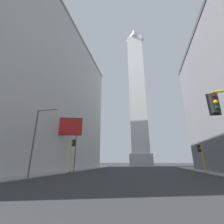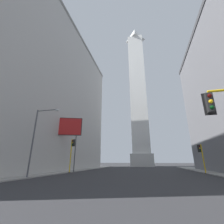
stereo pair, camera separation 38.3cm
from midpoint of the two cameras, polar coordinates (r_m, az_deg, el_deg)
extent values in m
cube|color=gray|center=(28.52, -24.29, -20.62)|extent=(5.00, 75.51, 0.15)
cube|color=#B2AFAA|center=(41.99, -26.70, 6.26)|extent=(18.80, 49.06, 36.04)
cube|color=slate|center=(51.92, -23.53, 25.22)|extent=(18.99, 49.55, 0.90)
cube|color=silver|center=(63.31, 11.71, -17.55)|extent=(8.76, 8.76, 4.74)
cube|color=white|center=(70.50, 10.12, 8.18)|extent=(7.01, 7.01, 56.56)
pyramid|color=white|center=(89.43, 8.85, 26.96)|extent=(7.01, 7.01, 7.71)
cube|color=black|center=(9.95, 34.13, 2.96)|extent=(0.35, 0.35, 1.10)
cube|color=black|center=(10.12, 33.83, 2.60)|extent=(0.58, 0.05, 1.32)
sphere|color=#410907|center=(9.90, 34.10, 5.19)|extent=(0.22, 0.22, 0.22)
sphere|color=yellow|center=(9.79, 34.45, 3.35)|extent=(0.22, 0.22, 0.22)
sphere|color=#073410|center=(9.68, 34.81, 1.46)|extent=(0.22, 0.22, 0.22)
cylinder|color=yellow|center=(31.60, 31.73, -14.83)|extent=(0.18, 0.18, 4.89)
cylinder|color=#262626|center=(31.66, 32.49, -19.12)|extent=(0.40, 0.40, 0.10)
cube|color=black|center=(31.59, 30.69, -11.79)|extent=(0.37, 0.37, 1.10)
cube|color=black|center=(31.77, 30.63, -11.82)|extent=(0.58, 0.08, 1.32)
sphere|color=#410907|center=(31.43, 30.66, -11.14)|extent=(0.22, 0.22, 0.22)
sphere|color=yellow|center=(31.41, 30.76, -11.75)|extent=(0.22, 0.22, 0.22)
sphere|color=#073410|center=(31.39, 30.86, -12.36)|extent=(0.22, 0.22, 0.22)
cylinder|color=yellow|center=(30.25, -15.10, -15.68)|extent=(0.18, 0.18, 6.07)
cylinder|color=#262626|center=(30.30, -15.60, -21.31)|extent=(0.40, 0.40, 0.10)
cube|color=black|center=(30.29, -14.24, -11.30)|extent=(0.34, 0.34, 1.10)
cube|color=black|center=(30.45, -14.08, -11.34)|extent=(0.58, 0.04, 1.32)
sphere|color=#410907|center=(30.16, -14.36, -10.61)|extent=(0.22, 0.22, 0.22)
sphere|color=yellow|center=(30.12, -14.41, -11.25)|extent=(0.22, 0.22, 0.22)
sphere|color=#073410|center=(30.09, -14.47, -11.89)|extent=(0.22, 0.22, 0.22)
cylinder|color=#4C4C51|center=(22.46, -27.55, -10.06)|extent=(0.20, 0.20, 8.82)
cylinder|color=#4C4C51|center=(22.38, -22.98, 0.60)|extent=(3.07, 0.12, 0.12)
sphere|color=#4C4C51|center=(23.31, -26.04, 0.31)|extent=(0.20, 0.20, 0.20)
ellipsoid|color=silver|center=(21.49, -19.70, 0.62)|extent=(0.64, 0.36, 0.26)
cylinder|color=#3F3F42|center=(30.97, -21.24, -14.33)|extent=(0.18, 0.18, 6.94)
cylinder|color=#3F3F42|center=(30.29, -13.59, -14.97)|extent=(0.18, 0.18, 6.94)
cube|color=red|center=(31.23, -16.57, -5.28)|extent=(5.47, 2.24, 3.31)
cube|color=black|center=(31.23, -16.57, -5.28)|extent=(5.65, 2.21, 3.55)
camera|label=1|loc=(0.19, -89.70, -0.10)|focal=24.00mm
camera|label=2|loc=(0.19, 90.30, 0.10)|focal=24.00mm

